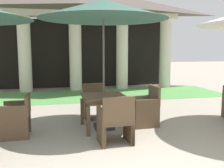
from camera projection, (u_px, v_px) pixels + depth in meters
The scene contains 8 objects.
background_pavilion at pixel (74, 12), 10.63m from camera, with size 9.27×2.78×4.28m.
lawn_strip at pixel (79, 96), 9.57m from camera, with size 11.07×2.75×0.01m, color #519347.
patio_table_near_foreground at pixel (104, 100), 5.54m from camera, with size 0.92×0.92×0.74m.
patio_umbrella_near_foreground at pixel (103, 10), 5.29m from camera, with size 2.66×2.66×2.78m.
patio_chair_near_foreground_east at pixel (145, 107), 5.81m from camera, with size 0.59×0.57×0.90m.
patio_chair_near_foreground_north at pixel (95, 102), 6.48m from camera, with size 0.61×0.52×0.84m.
patio_chair_near_foreground_south at pixel (116, 121), 4.65m from camera, with size 0.61×0.54×0.90m.
patio_chair_mid_left_east at pixel (18, 116), 5.07m from camera, with size 0.53×0.56×0.82m.
Camera 1 is at (-0.92, -2.61, 1.71)m, focal length 41.41 mm.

